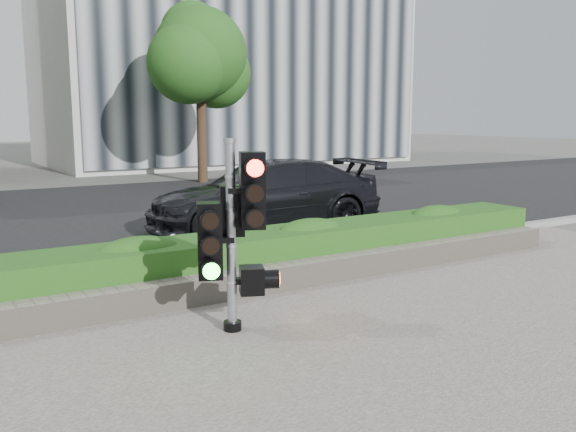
{
  "coord_description": "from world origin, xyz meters",
  "views": [
    {
      "loc": [
        -3.67,
        -5.08,
        2.38
      ],
      "look_at": [
        -0.12,
        0.6,
        1.29
      ],
      "focal_mm": 38.0,
      "sensor_mm": 36.0,
      "label": 1
    }
  ],
  "objects": [
    {
      "name": "car_dark",
      "position": [
        2.7,
        6.01,
        0.75
      ],
      "size": [
        5.21,
        2.47,
        1.47
      ],
      "primitive_type": "imported",
      "rotation": [
        0.0,
        0.0,
        -1.66
      ],
      "color": "black",
      "rests_on": "road"
    },
    {
      "name": "tree_right",
      "position": [
        5.48,
        15.55,
        4.48
      ],
      "size": [
        4.1,
        3.58,
        6.53
      ],
      "color": "black",
      "rests_on": "ground"
    },
    {
      "name": "curb",
      "position": [
        0.0,
        3.15,
        0.06
      ],
      "size": [
        60.0,
        0.25,
        0.12
      ],
      "primitive_type": "cube",
      "color": "gray",
      "rests_on": "ground"
    },
    {
      "name": "building_right",
      "position": [
        11.0,
        25.0,
        6.0
      ],
      "size": [
        18.0,
        10.0,
        12.0
      ],
      "primitive_type": "cube",
      "color": "#B7B7B2",
      "rests_on": "ground"
    },
    {
      "name": "traffic_signal",
      "position": [
        -0.7,
        0.79,
        1.21
      ],
      "size": [
        0.79,
        0.66,
        2.13
      ],
      "rotation": [
        0.0,
        0.0,
        -0.39
      ],
      "color": "black",
      "rests_on": "sidewalk"
    },
    {
      "name": "hedge",
      "position": [
        0.0,
        2.55,
        0.37
      ],
      "size": [
        12.0,
        1.0,
        0.68
      ],
      "primitive_type": "cube",
      "color": "#44912C",
      "rests_on": "sidewalk"
    },
    {
      "name": "ground",
      "position": [
        0.0,
        0.0,
        0.0
      ],
      "size": [
        120.0,
        120.0,
        0.0
      ],
      "primitive_type": "plane",
      "color": "#51514C",
      "rests_on": "ground"
    },
    {
      "name": "road",
      "position": [
        0.0,
        10.0,
        0.01
      ],
      "size": [
        60.0,
        13.0,
        0.02
      ],
      "primitive_type": "cube",
      "color": "black",
      "rests_on": "ground"
    },
    {
      "name": "stone_wall",
      "position": [
        0.0,
        1.9,
        0.2
      ],
      "size": [
        12.0,
        0.32,
        0.34
      ],
      "primitive_type": "cube",
      "color": "gray",
      "rests_on": "sidewalk"
    }
  ]
}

